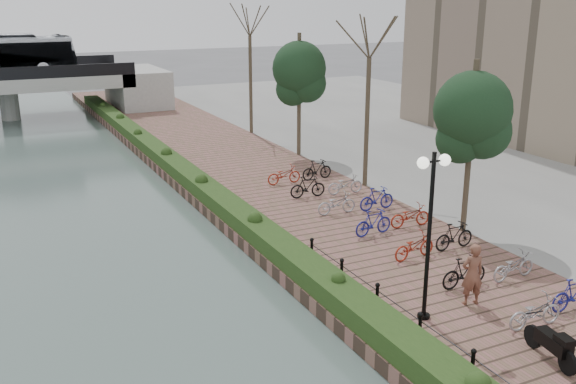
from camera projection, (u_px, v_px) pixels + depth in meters
promenade at (276, 192)px, 30.43m from camera, size 8.00×75.00×0.50m
inland_pavement at (526, 157)px, 37.13m from camera, size 24.00×75.00×0.50m
hedge at (191, 177)px, 31.00m from camera, size 1.10×56.00×0.60m
chain_fence at (445, 345)px, 15.83m from camera, size 0.10×14.10×0.70m
lamppost at (431, 201)px, 16.96m from camera, size 1.02×0.32×4.76m
motorcycle at (551, 342)px, 15.70m from camera, size 0.75×1.66×1.00m
pedestrian at (472, 274)px, 18.49m from camera, size 0.77×0.59×1.88m
bicycle_parking at (393, 220)px, 24.47m from camera, size 2.40×17.32×1.00m
street_trees at (410, 132)px, 26.97m from camera, size 3.20×37.12×6.80m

